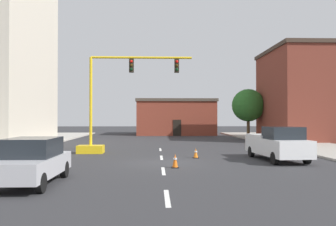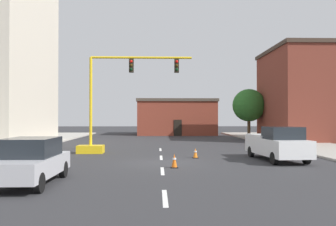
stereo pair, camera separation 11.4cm
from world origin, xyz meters
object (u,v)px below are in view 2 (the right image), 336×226
Objects in this scene: sedan_silver_near_left at (31,161)px; traffic_cone_roadside_b at (195,153)px; traffic_signal_gantry at (105,122)px; traffic_cone_roadside_a at (174,161)px; tree_right_far at (249,105)px; pickup_truck_white at (277,144)px.

sedan_silver_near_left is 7.18× the size of traffic_cone_roadside_b.
traffic_signal_gantry is 7.12m from traffic_cone_roadside_b.
traffic_signal_gantry reaches higher than sedan_silver_near_left.
traffic_cone_roadside_a is 4.43m from traffic_cone_roadside_b.
sedan_silver_near_left is 6.32× the size of traffic_cone_roadside_a.
tree_right_far reaches higher than traffic_cone_roadside_b.
tree_right_far is 1.06× the size of pickup_truck_white.
pickup_truck_white is (10.69, -4.56, -1.21)m from traffic_signal_gantry.
traffic_signal_gantry is 8.87m from traffic_cone_roadside_a.
tree_right_far is at bearing 66.51° from traffic_cone_roadside_b.
traffic_signal_gantry is at bearing 156.92° from pickup_truck_white.
traffic_signal_gantry is 11.64m from sedan_silver_near_left.
pickup_truck_white is at bearing 30.68° from sedan_silver_near_left.
pickup_truck_white is 4.86m from traffic_cone_roadside_b.
tree_right_far is 21.36m from traffic_cone_roadside_b.
tree_right_far is at bearing 60.68° from sedan_silver_near_left.
traffic_cone_roadside_a is 1.14× the size of traffic_cone_roadside_b.
tree_right_far is 31.80m from sedan_silver_near_left.
pickup_truck_white is 1.23× the size of sedan_silver_near_left.
traffic_signal_gantry reaches higher than traffic_cone_roadside_b.
sedan_silver_near_left is at bearing -95.18° from traffic_signal_gantry.
sedan_silver_near_left reaches higher than traffic_cone_roadside_a.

